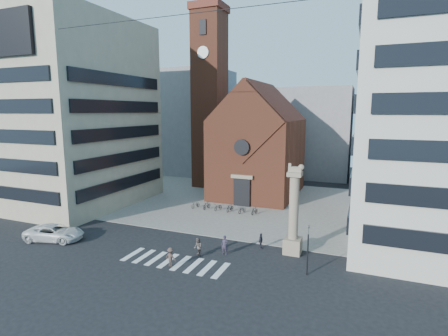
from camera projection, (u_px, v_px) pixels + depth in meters
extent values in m
plane|color=black|center=(185.00, 249.00, 34.38)|extent=(120.00, 120.00, 0.00)
cube|color=gray|center=(247.00, 203.00, 51.73)|extent=(46.00, 30.00, 0.05)
cube|color=brown|center=(259.00, 158.00, 56.25)|extent=(12.00, 16.00, 12.00)
cube|color=brown|center=(260.00, 120.00, 55.65)|extent=(12.00, 15.40, 12.00)
cube|color=brown|center=(243.00, 122.00, 48.02)|extent=(11.76, 0.50, 11.76)
cylinder|color=black|center=(242.00, 147.00, 48.17)|extent=(2.20, 0.30, 2.20)
cube|color=black|center=(242.00, 193.00, 49.45)|extent=(2.40, 0.30, 4.00)
cube|color=gray|center=(242.00, 177.00, 49.03)|extent=(3.20, 0.40, 0.50)
cube|color=brown|center=(210.00, 102.00, 61.27)|extent=(5.00, 5.00, 30.00)
cube|color=brown|center=(209.00, 8.00, 58.75)|extent=(5.50, 5.50, 1.20)
cylinder|color=white|center=(203.00, 52.00, 57.61)|extent=(2.00, 0.20, 2.00)
cube|color=black|center=(203.00, 27.00, 56.96)|extent=(1.20, 0.20, 2.40)
cube|color=tan|center=(70.00, 114.00, 50.39)|extent=(18.00, 20.00, 26.00)
cube|color=gray|center=(191.00, 122.00, 76.62)|extent=(16.00, 14.00, 22.00)
cube|color=gray|center=(315.00, 133.00, 71.79)|extent=(14.00, 12.00, 18.00)
cube|color=gray|center=(405.00, 119.00, 62.59)|extent=(16.00, 14.00, 24.00)
cube|color=gray|center=(293.00, 246.00, 33.27)|extent=(1.60, 1.60, 1.50)
cylinder|color=gray|center=(294.00, 208.00, 32.66)|extent=(0.90, 0.90, 6.00)
cube|color=gray|center=(295.00, 174.00, 32.14)|extent=(1.30, 1.30, 0.40)
cube|color=gray|center=(295.00, 170.00, 32.08)|extent=(1.20, 0.50, 0.55)
sphere|color=gray|center=(301.00, 167.00, 31.83)|extent=(0.56, 0.56, 0.56)
cube|color=gray|center=(290.00, 165.00, 32.20)|extent=(0.25, 0.15, 0.35)
cylinder|color=black|center=(308.00, 255.00, 28.70)|extent=(0.12, 0.12, 3.50)
imported|color=black|center=(309.00, 230.00, 28.36)|extent=(0.13, 0.16, 0.80)
imported|color=silver|center=(54.00, 233.00, 36.59)|extent=(6.45, 4.19, 1.65)
imported|color=#30293A|center=(225.00, 245.00, 32.94)|extent=(0.67, 0.44, 1.84)
imported|color=#5D504A|center=(198.00, 247.00, 32.61)|extent=(1.06, 1.07, 1.74)
imported|color=#282830|center=(261.00, 241.00, 34.44)|extent=(0.45, 0.93, 1.55)
imported|color=#43332D|center=(171.00, 257.00, 30.40)|extent=(1.19, 0.80, 1.71)
imported|color=black|center=(196.00, 204.00, 48.87)|extent=(0.96, 1.78, 0.89)
imported|color=black|center=(207.00, 205.00, 48.21)|extent=(0.83, 1.70, 0.99)
imported|color=black|center=(218.00, 207.00, 47.58)|extent=(0.96, 1.78, 0.89)
imported|color=black|center=(230.00, 208.00, 46.93)|extent=(0.83, 1.70, 0.99)
imported|color=black|center=(242.00, 210.00, 46.29)|extent=(0.96, 1.78, 0.89)
imported|color=black|center=(254.00, 211.00, 45.64)|extent=(0.83, 1.70, 0.99)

